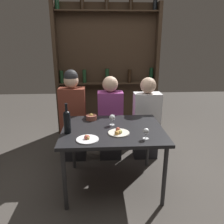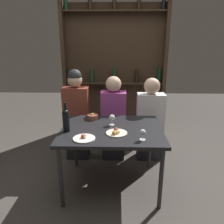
% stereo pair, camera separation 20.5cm
% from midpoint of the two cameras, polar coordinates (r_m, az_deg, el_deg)
% --- Properties ---
extents(ground_plane, '(10.00, 10.00, 0.00)m').
position_cam_midpoint_polar(ground_plane, '(2.82, -2.02, -18.23)').
color(ground_plane, '#47423D').
extents(dining_table, '(1.13, 0.91, 0.73)m').
position_cam_midpoint_polar(dining_table, '(2.49, -2.19, -5.70)').
color(dining_table, black).
rests_on(dining_table, ground_plane).
extents(wine_rack_wall, '(1.84, 0.21, 2.40)m').
position_cam_midpoint_polar(wine_rack_wall, '(4.02, -2.81, 11.40)').
color(wine_rack_wall, '#38281C').
rests_on(wine_rack_wall, ground_plane).
extents(wine_bottle, '(0.07, 0.07, 0.33)m').
position_cam_midpoint_polar(wine_bottle, '(2.37, -14.11, -2.23)').
color(wine_bottle, black).
rests_on(wine_bottle, dining_table).
extents(wine_glass_0, '(0.06, 0.06, 0.11)m').
position_cam_midpoint_polar(wine_glass_0, '(2.19, 6.25, -5.17)').
color(wine_glass_0, silver).
rests_on(wine_glass_0, dining_table).
extents(wine_glass_1, '(0.07, 0.07, 0.13)m').
position_cam_midpoint_polar(wine_glass_1, '(2.53, -2.34, -1.56)').
color(wine_glass_1, silver).
rests_on(wine_glass_1, dining_table).
extents(food_plate_0, '(0.23, 0.23, 0.05)m').
position_cam_midpoint_polar(food_plate_0, '(2.32, -0.79, -5.37)').
color(food_plate_0, silver).
rests_on(food_plate_0, dining_table).
extents(food_plate_1, '(0.22, 0.22, 0.05)m').
position_cam_midpoint_polar(food_plate_1, '(2.20, -9.14, -6.97)').
color(food_plate_1, white).
rests_on(food_plate_1, dining_table).
extents(snack_bowl, '(0.13, 0.13, 0.08)m').
position_cam_midpoint_polar(snack_bowl, '(2.74, -7.53, -1.36)').
color(snack_bowl, '#995142').
rests_on(snack_bowl, dining_table).
extents(seated_person_left, '(0.35, 0.22, 1.31)m').
position_cam_midpoint_polar(seated_person_left, '(3.15, -11.96, -1.35)').
color(seated_person_left, '#26262B').
rests_on(seated_person_left, ground_plane).
extents(seated_person_center, '(0.35, 0.22, 1.22)m').
position_cam_midpoint_polar(seated_person_center, '(3.13, -2.32, -2.24)').
color(seated_person_center, '#26262B').
rests_on(seated_person_center, ground_plane).
extents(seated_person_right, '(0.38, 0.22, 1.20)m').
position_cam_midpoint_polar(seated_person_right, '(3.19, 7.15, -2.25)').
color(seated_person_right, '#26262B').
rests_on(seated_person_right, ground_plane).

